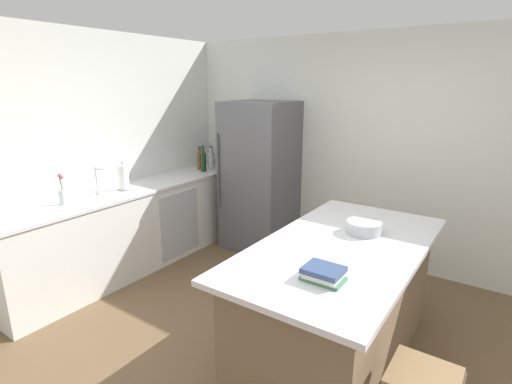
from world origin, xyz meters
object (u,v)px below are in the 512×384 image
at_px(refrigerator, 260,177).
at_px(syrup_bottle, 212,160).
at_px(whiskey_bottle, 200,160).
at_px(cookbook_stack, 323,274).
at_px(kitchen_island, 338,301).
at_px(wine_bottle, 203,162).
at_px(flower_vase, 63,194).
at_px(paper_towel_roll, 123,178).
at_px(gin_bottle, 220,157).
at_px(soda_bottle, 211,160).
at_px(sink_faucet, 98,180).
at_px(mixing_bowl, 364,227).

relative_size(refrigerator, syrup_bottle, 6.74).
distance_m(whiskey_bottle, cookbook_stack, 3.30).
relative_size(kitchen_island, wine_bottle, 5.85).
distance_m(flower_vase, paper_towel_roll, 0.67).
height_order(gin_bottle, wine_bottle, wine_bottle).
distance_m(paper_towel_roll, soda_bottle, 1.36).
relative_size(paper_towel_roll, whiskey_bottle, 1.02).
distance_m(flower_vase, wine_bottle, 1.86).
height_order(sink_faucet, wine_bottle, wine_bottle).
xyz_separation_m(refrigerator, soda_bottle, (-0.77, -0.03, 0.13)).
distance_m(refrigerator, wine_bottle, 0.79).
height_order(kitchen_island, gin_bottle, gin_bottle).
relative_size(gin_bottle, whiskey_bottle, 1.06).
bearing_deg(whiskey_bottle, cookbook_stack, -35.08).
height_order(sink_faucet, cookbook_stack, sink_faucet).
distance_m(sink_faucet, gin_bottle, 1.83).
height_order(paper_towel_roll, whiskey_bottle, paper_towel_roll).
bearing_deg(gin_bottle, soda_bottle, -89.27).
height_order(sink_faucet, mixing_bowl, sink_faucet).
relative_size(syrup_bottle, cookbook_stack, 1.13).
height_order(kitchen_island, cookbook_stack, cookbook_stack).
distance_m(refrigerator, flower_vase, 2.24).
bearing_deg(cookbook_stack, kitchen_island, 101.54).
bearing_deg(sink_faucet, wine_bottle, 84.45).
height_order(gin_bottle, soda_bottle, gin_bottle).
distance_m(gin_bottle, cookbook_stack, 3.39).
height_order(sink_faucet, whiskey_bottle, whiskey_bottle).
bearing_deg(sink_faucet, whiskey_bottle, 89.68).
bearing_deg(paper_towel_roll, syrup_bottle, 90.03).
distance_m(kitchen_island, cookbook_stack, 0.76).
distance_m(syrup_bottle, cookbook_stack, 3.39).
bearing_deg(mixing_bowl, soda_bottle, 155.95).
height_order(gin_bottle, mixing_bowl, gin_bottle).
height_order(kitchen_island, refrigerator, refrigerator).
bearing_deg(sink_faucet, mixing_bowl, 10.95).
distance_m(refrigerator, syrup_bottle, 0.86).
bearing_deg(whiskey_bottle, flower_vase, -89.68).
distance_m(flower_vase, soda_bottle, 2.03).
bearing_deg(syrup_bottle, kitchen_island, -31.13).
bearing_deg(wine_bottle, mixing_bowl, -20.81).
xyz_separation_m(wine_bottle, mixing_bowl, (2.50, -0.95, -0.08)).
relative_size(flower_vase, gin_bottle, 0.94).
bearing_deg(flower_vase, syrup_bottle, 89.22).
xyz_separation_m(paper_towel_roll, cookbook_stack, (2.66, -0.63, -0.09)).
bearing_deg(mixing_bowl, sink_faucet, -169.05).
xyz_separation_m(kitchen_island, refrigerator, (-1.70, 1.46, 0.45)).
distance_m(kitchen_island, soda_bottle, 2.91).
distance_m(kitchen_island, refrigerator, 2.29).
bearing_deg(kitchen_island, paper_towel_roll, 178.37).
xyz_separation_m(sink_faucet, gin_bottle, (0.12, 1.83, -0.03)).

